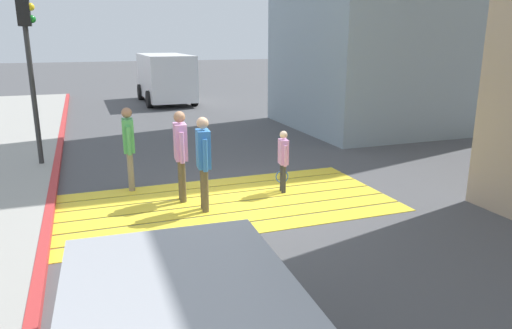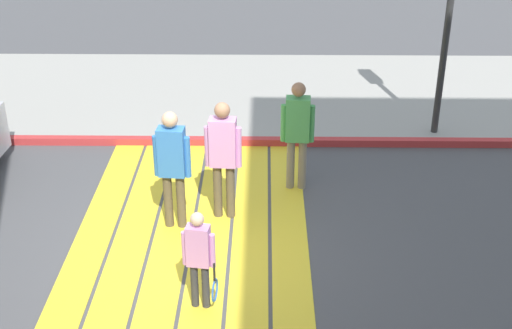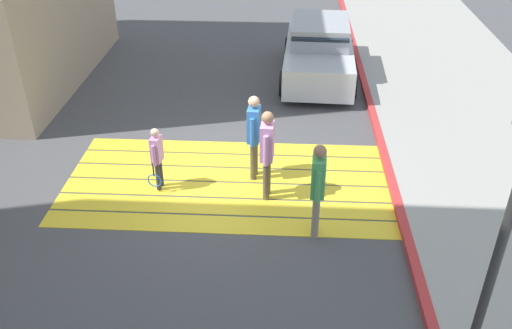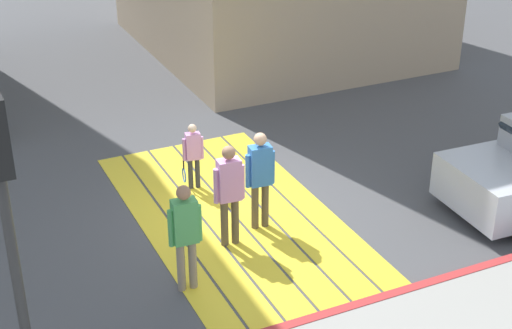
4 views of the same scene
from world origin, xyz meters
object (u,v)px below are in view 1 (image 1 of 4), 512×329
object	(u,v)px
van_down_street	(165,77)
pedestrian_adult_trailing	(203,157)
pedestrian_adult_lead	(181,150)
pedestrian_child_with_racket	(283,158)
traffic_light_corner	(28,42)
pedestrian_adult_side	(129,143)

from	to	relation	value
van_down_street	pedestrian_adult_trailing	bearing A→B (deg)	-97.12
pedestrian_adult_lead	pedestrian_child_with_racket	xyz separation A→B (m)	(2.09, -0.17, -0.31)
pedestrian_adult_trailing	van_down_street	bearing A→B (deg)	82.88
van_down_street	traffic_light_corner	xyz separation A→B (m)	(-5.01, -11.24, 1.76)
van_down_street	pedestrian_child_with_racket	bearing A→B (deg)	-90.53
pedestrian_adult_side	pedestrian_child_with_racket	world-z (taller)	pedestrian_adult_side
pedestrian_adult_trailing	pedestrian_child_with_racket	size ratio (longest dim) A/B	1.35
van_down_street	traffic_light_corner	bearing A→B (deg)	-114.02
van_down_street	pedestrian_adult_side	bearing A→B (deg)	-102.67
pedestrian_adult_trailing	pedestrian_adult_side	size ratio (longest dim) A/B	1.01
van_down_street	traffic_light_corner	world-z (taller)	traffic_light_corner
pedestrian_adult_trailing	traffic_light_corner	bearing A→B (deg)	125.11
pedestrian_adult_lead	pedestrian_adult_side	world-z (taller)	pedestrian_adult_lead
pedestrian_adult_trailing	pedestrian_adult_side	bearing A→B (deg)	123.29
van_down_street	pedestrian_child_with_racket	size ratio (longest dim) A/B	3.97
van_down_street	pedestrian_child_with_racket	xyz separation A→B (m)	(-0.14, -15.07, -0.54)
pedestrian_adult_trailing	pedestrian_child_with_racket	distance (m)	1.91
van_down_street	pedestrian_adult_trailing	distance (m)	15.72
pedestrian_adult_lead	pedestrian_adult_trailing	distance (m)	0.74
van_down_street	pedestrian_adult_side	world-z (taller)	van_down_street
pedestrian_adult_trailing	pedestrian_adult_lead	bearing A→B (deg)	112.41
pedestrian_adult_side	pedestrian_child_with_racket	xyz separation A→B (m)	(2.97, -1.25, -0.29)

